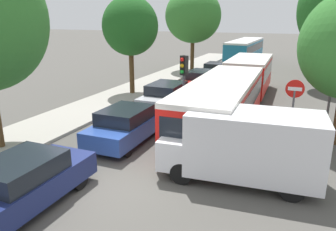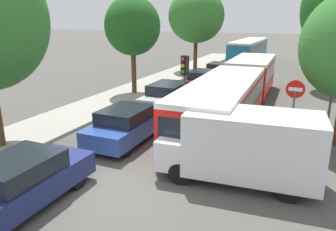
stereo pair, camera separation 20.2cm
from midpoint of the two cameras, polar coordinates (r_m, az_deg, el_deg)
The scene contains 17 objects.
ground_plane at distance 10.68m, azimuth -9.66°, elevation -12.08°, with size 200.00×200.00×0.00m, color #4F4C47.
kerb_strip_left at distance 26.87m, azimuth -1.43°, elevation 6.07°, with size 3.20×42.36×0.14m, color #9E998E.
articulated_bus at distance 18.11m, azimuth 12.28°, elevation 4.67°, with size 2.93×16.50×2.44m.
city_bus_rear at distance 40.85m, azimuth 14.03°, elevation 11.20°, with size 2.74×11.31×2.42m.
queued_car_navy at distance 10.06m, azimuth -23.52°, elevation -10.44°, with size 1.80×4.24×1.48m.
queued_car_blue at distance 13.87m, azimuth -6.80°, elevation -1.59°, with size 1.82×4.30×1.49m.
queued_car_silver at distance 18.60m, azimuth 0.39°, elevation 3.39°, with size 1.88×4.42×1.54m.
queued_car_red at distance 23.36m, azimuth 6.55°, elevation 6.01°, with size 1.81×4.26×1.48m.
queued_car_green at distance 28.46m, azimuth 8.97°, elevation 7.73°, with size 1.65×3.89×1.35m.
white_van at distance 10.64m, azimuth 13.70°, elevation -5.05°, with size 5.14×2.34×2.31m.
traffic_light at distance 15.36m, azimuth 3.26°, elevation 7.02°, with size 0.38×0.40×3.40m.
no_entry_sign at distance 13.55m, azimuth 21.44°, elevation 1.82°, with size 0.70×0.08×2.82m.
direction_sign_post at distance 15.07m, azimuth 27.21°, elevation 5.19°, with size 0.31×1.39×3.60m.
tree_left_mid at distance 21.93m, azimuth -5.94°, elevation 15.21°, with size 3.60×3.60×6.41m.
tree_left_far at distance 31.54m, azimuth 5.14°, elevation 16.70°, with size 5.14×5.14×7.64m.
tree_right_mid at distance 26.20m, azimuth 27.34°, elevation 15.79°, with size 4.69×4.69×8.51m.
tree_right_far at distance 34.70m, azimuth 27.28°, elevation 14.49°, with size 5.03×5.03×7.77m.
Camera 2 is at (5.39, -7.68, 5.14)m, focal length 35.00 mm.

